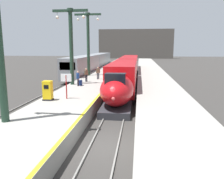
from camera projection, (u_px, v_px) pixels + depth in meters
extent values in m
plane|color=#33302D|center=(104.00, 146.00, 12.46)|extent=(260.00, 260.00, 0.00)
cube|color=gray|center=(102.00, 77.00, 37.01)|extent=(4.80, 110.00, 1.05)
cube|color=gray|center=(153.00, 78.00, 36.08)|extent=(4.80, 110.00, 1.05)
cube|color=yellow|center=(116.00, 74.00, 36.65)|extent=(0.20, 107.80, 0.01)
cube|color=slate|center=(124.00, 78.00, 39.40)|extent=(0.08, 110.00, 0.12)
cube|color=slate|center=(133.00, 78.00, 39.23)|extent=(0.08, 110.00, 0.12)
cube|color=slate|center=(78.00, 78.00, 40.33)|extent=(0.08, 110.00, 0.12)
cube|color=slate|center=(86.00, 78.00, 40.16)|extent=(0.08, 110.00, 0.12)
ellipsoid|color=#B20F14|center=(117.00, 90.00, 19.12)|extent=(2.78, 5.66, 2.56)
cube|color=#28282D|center=(117.00, 108.00, 19.12)|extent=(2.46, 4.81, 0.55)
cube|color=black|center=(115.00, 79.00, 17.68)|extent=(1.59, 1.00, 0.90)
sphere|color=#F24C4C|center=(113.00, 99.00, 16.46)|extent=(0.28, 0.28, 0.28)
cube|color=#B20F14|center=(124.00, 75.00, 27.57)|extent=(2.90, 14.00, 3.05)
cube|color=black|center=(112.00, 70.00, 27.63)|extent=(0.04, 11.90, 0.80)
cube|color=black|center=(136.00, 70.00, 27.30)|extent=(0.04, 11.90, 0.80)
cube|color=silver|center=(124.00, 85.00, 27.80)|extent=(2.92, 13.30, 0.24)
cube|color=black|center=(121.00, 97.00, 23.52)|extent=(2.03, 2.20, 0.56)
cube|color=black|center=(126.00, 84.00, 32.27)|extent=(2.03, 2.20, 0.56)
cube|color=#B20F14|center=(130.00, 65.00, 43.78)|extent=(2.90, 18.00, 3.05)
cube|color=black|center=(122.00, 62.00, 43.84)|extent=(0.04, 15.84, 0.80)
cube|color=black|center=(137.00, 62.00, 43.52)|extent=(0.04, 15.84, 0.80)
cube|color=black|center=(128.00, 78.00, 38.13)|extent=(2.03, 2.20, 0.56)
cube|color=black|center=(131.00, 71.00, 50.08)|extent=(2.03, 2.20, 0.56)
cube|color=gray|center=(83.00, 65.00, 40.61)|extent=(2.85, 18.00, 3.30)
cube|color=black|center=(67.00, 66.00, 31.75)|extent=(2.28, 0.08, 1.10)
cube|color=black|center=(75.00, 63.00, 40.68)|extent=(0.04, 15.30, 0.90)
cube|color=black|center=(91.00, 63.00, 40.36)|extent=(0.04, 15.30, 0.90)
cube|color=black|center=(74.00, 81.00, 35.33)|extent=(2.00, 2.00, 0.52)
cube|color=black|center=(90.00, 73.00, 46.58)|extent=(2.00, 2.00, 0.52)
cube|color=gray|center=(100.00, 60.00, 58.78)|extent=(2.85, 18.00, 3.30)
cylinder|color=#1E3828|center=(71.00, 47.00, 25.95)|extent=(0.44, 0.44, 8.52)
cylinder|color=#1E3828|center=(70.00, 10.00, 25.20)|extent=(0.68, 0.68, 0.30)
cube|color=#1E3828|center=(70.00, 11.00, 25.22)|extent=(4.00, 0.24, 0.28)
cylinder|color=#1E3828|center=(57.00, 14.00, 25.45)|extent=(0.03, 0.03, 0.60)
sphere|color=#EFEACC|center=(57.00, 17.00, 25.52)|extent=(0.36, 0.36, 0.36)
cylinder|color=#1E3828|center=(83.00, 14.00, 25.11)|extent=(0.03, 0.03, 0.60)
sphere|color=#EFEACC|center=(84.00, 17.00, 25.17)|extent=(0.36, 0.36, 0.36)
cylinder|color=#1E3828|center=(88.00, 45.00, 34.56)|extent=(0.44, 0.44, 9.33)
cylinder|color=#1E3828|center=(88.00, 14.00, 33.74)|extent=(0.68, 0.68, 0.30)
cube|color=#1E3828|center=(88.00, 14.00, 33.76)|extent=(4.00, 0.24, 0.28)
cylinder|color=#1E3828|center=(78.00, 17.00, 34.00)|extent=(0.03, 0.03, 0.60)
sphere|color=#EFEACC|center=(78.00, 19.00, 34.06)|extent=(0.36, 0.36, 0.36)
cylinder|color=#1E3828|center=(98.00, 17.00, 33.65)|extent=(0.03, 0.03, 0.60)
sphere|color=#EFEACC|center=(98.00, 19.00, 33.72)|extent=(0.36, 0.36, 0.36)
cylinder|color=#23232D|center=(78.00, 82.00, 25.48)|extent=(0.13, 0.13, 0.85)
cylinder|color=#23232D|center=(78.00, 82.00, 25.64)|extent=(0.13, 0.13, 0.85)
cube|color=#1E478C|center=(78.00, 76.00, 25.42)|extent=(0.26, 0.40, 0.62)
cylinder|color=#1E478C|center=(77.00, 76.00, 25.20)|extent=(0.09, 0.09, 0.58)
cylinder|color=#1E478C|center=(79.00, 76.00, 25.66)|extent=(0.09, 0.09, 0.58)
sphere|color=tan|center=(78.00, 72.00, 25.35)|extent=(0.22, 0.22, 0.22)
cylinder|color=#23232D|center=(87.00, 78.00, 28.86)|extent=(0.13, 0.13, 0.85)
cylinder|color=#23232D|center=(86.00, 78.00, 28.75)|extent=(0.13, 0.13, 0.85)
cube|color=brown|center=(86.00, 73.00, 28.67)|extent=(0.42, 0.43, 0.62)
cylinder|color=brown|center=(88.00, 73.00, 28.84)|extent=(0.09, 0.09, 0.58)
cylinder|color=brown|center=(85.00, 73.00, 28.53)|extent=(0.09, 0.09, 0.58)
sphere|color=tan|center=(86.00, 69.00, 28.60)|extent=(0.22, 0.22, 0.22)
cylinder|color=#23232D|center=(97.00, 76.00, 31.09)|extent=(0.13, 0.13, 0.85)
cylinder|color=#23232D|center=(99.00, 76.00, 31.12)|extent=(0.13, 0.13, 0.85)
cube|color=brown|center=(98.00, 71.00, 30.97)|extent=(0.43, 0.32, 0.62)
cylinder|color=brown|center=(96.00, 71.00, 30.94)|extent=(0.09, 0.09, 0.58)
cylinder|color=brown|center=(100.00, 71.00, 31.02)|extent=(0.09, 0.09, 0.58)
sphere|color=tan|center=(98.00, 68.00, 30.90)|extent=(0.22, 0.22, 0.22)
cube|color=navy|center=(80.00, 83.00, 26.01)|extent=(0.40, 0.22, 0.60)
cylinder|color=#262628|center=(79.00, 79.00, 25.93)|extent=(0.02, 0.02, 0.36)
cylinder|color=#262628|center=(81.00, 79.00, 25.91)|extent=(0.02, 0.02, 0.36)
cube|color=#262628|center=(80.00, 77.00, 25.89)|extent=(0.22, 0.03, 0.02)
cube|color=yellow|center=(48.00, 91.00, 18.57)|extent=(0.70, 0.56, 1.60)
cube|color=black|center=(46.00, 87.00, 18.23)|extent=(0.40, 0.02, 0.32)
cube|color=black|center=(48.00, 99.00, 18.71)|extent=(0.76, 0.62, 0.12)
cylinder|color=maroon|center=(66.00, 87.00, 19.05)|extent=(0.10, 0.10, 2.00)
cube|color=white|center=(66.00, 78.00, 18.90)|extent=(0.90, 0.06, 0.64)
cube|color=#4C4742|center=(136.00, 44.00, 110.82)|extent=(36.00, 2.00, 14.00)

